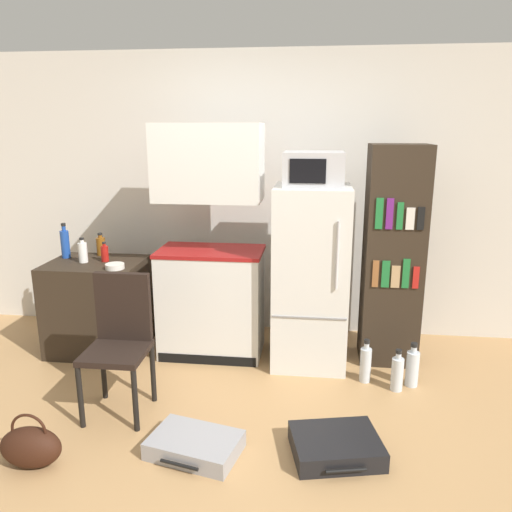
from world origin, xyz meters
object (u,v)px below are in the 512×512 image
bookshelf (393,257)px  chair (120,333)px  microwave (314,169)px  bottle_ketchup_red (105,253)px  side_table (98,306)px  water_bottle_back (412,368)px  handbag (31,447)px  bowl (115,266)px  suitcase_large_flat (336,446)px  refrigerator (311,277)px  bottle_amber_beer (101,246)px  suitcase_small_flat (195,445)px  kitchen_hutch (211,254)px  bottle_milk_white (83,252)px  bottle_blue_soda (65,243)px  water_bottle_front (397,373)px  water_bottle_middle (366,364)px

bookshelf → chair: bearing=-152.7°
microwave → bottle_ketchup_red: bearing=178.9°
side_table → water_bottle_back: bearing=-7.5°
microwave → handbag: 2.63m
bowl → water_bottle_back: (2.34, -0.16, -0.67)m
suitcase_large_flat → refrigerator: bearing=85.8°
bookshelf → bottle_amber_beer: 2.51m
bookshelf → suitcase_small_flat: 2.11m
kitchen_hutch → bowl: (-0.73, -0.24, -0.07)m
water_bottle_back → handbag: bearing=-152.6°
kitchen_hutch → chair: size_ratio=2.04×
bowl → suitcase_small_flat: (0.91, -1.15, -0.76)m
bowl → chair: 0.80m
bottle_ketchup_red → bottle_milk_white: bottle_milk_white is taller
bookshelf → bottle_blue_soda: 2.77m
bottle_amber_beer → suitcase_small_flat: 2.13m
refrigerator → bottle_ketchup_red: bearing=179.0°
bottle_milk_white → bottle_blue_soda: size_ratio=0.69×
bottle_amber_beer → chair: bottle_amber_beer is taller
kitchen_hutch → bottle_ketchup_red: bearing=-178.3°
kitchen_hutch → bottle_milk_white: (-1.07, -0.07, 0.00)m
bottle_amber_beer → bowl: bearing=-54.6°
handbag → suitcase_small_flat: bearing=13.9°
chair → water_bottle_front: bearing=12.7°
bottle_amber_beer → suitcase_large_flat: (2.04, -1.48, -0.81)m
bottle_amber_beer → suitcase_small_flat: bearing=-52.4°
refrigerator → water_bottle_middle: bearing=-36.1°
chair → water_bottle_middle: 1.83m
bottle_amber_beer → water_bottle_back: bottle_amber_beer is taller
water_bottle_front → chair: bearing=-166.8°
handbag → water_bottle_front: size_ratio=1.12×
bottle_milk_white → handbag: bearing=-77.1°
microwave → water_bottle_middle: bearing=-36.0°
kitchen_hutch → side_table: bearing=-176.7°
bottle_ketchup_red → bottle_milk_white: bearing=-164.5°
refrigerator → bottle_ketchup_red: size_ratio=8.63×
suitcase_small_flat → bottle_amber_beer: bearing=140.9°
bottle_milk_white → refrigerator: bearing=0.5°
bottle_ketchup_red → handbag: (0.18, -1.58, -0.74)m
bookshelf → chair: bookshelf is taller
bottle_ketchup_red → suitcase_large_flat: (1.92, -1.27, -0.80)m
refrigerator → microwave: size_ratio=3.21×
water_bottle_middle → chair: bearing=-161.9°
bottle_milk_white → suitcase_small_flat: (1.25, -1.31, -0.82)m
bottle_amber_beer → bowl: bottle_amber_beer is taller
bottle_milk_white → bottle_amber_beer: (0.05, 0.25, -0.00)m
bookshelf → water_bottle_front: size_ratio=5.49×
bottle_ketchup_red → bottle_blue_soda: size_ratio=0.55×
suitcase_large_flat → water_bottle_middle: (0.25, 0.92, 0.09)m
suitcase_large_flat → handbag: 1.77m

